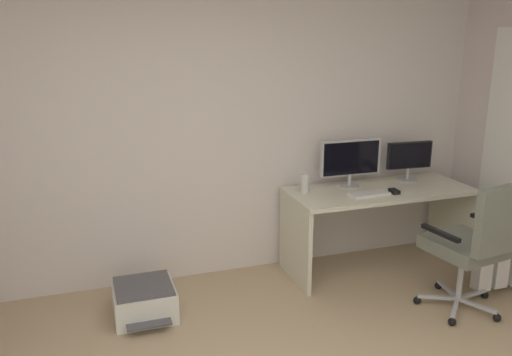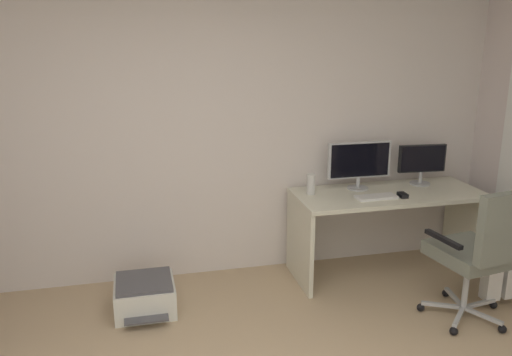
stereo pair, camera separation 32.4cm
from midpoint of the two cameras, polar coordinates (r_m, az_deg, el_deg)
name	(u,v)px [view 1 (the left image)]	position (r m, az deg, el deg)	size (l,w,h in m)	color
wall_back	(176,130)	(4.39, -10.70, 5.09)	(5.40, 0.10, 2.56)	silver
desk	(378,209)	(4.72, 11.07, -3.33)	(1.60, 0.65, 0.73)	beige
monitor_main	(350,160)	(4.64, 8.12, 1.95)	(0.56, 0.18, 0.41)	#B2B5B7
monitor_secondary	(409,158)	(4.93, 14.31, 2.11)	(0.43, 0.18, 0.36)	#B2B5B7
keyboard	(369,194)	(4.47, 10.03, -1.72)	(0.34, 0.13, 0.02)	silver
computer_mouse	(394,191)	(4.56, 12.64, -1.43)	(0.06, 0.10, 0.03)	black
desktop_speaker	(305,183)	(4.46, 3.19, -0.55)	(0.07, 0.07, 0.17)	silver
office_chair	(476,241)	(4.13, 20.42, -6.35)	(0.63, 0.67, 1.04)	#B7BABC
printer	(144,300)	(4.17, -14.14, -12.62)	(0.45, 0.53, 0.25)	silver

